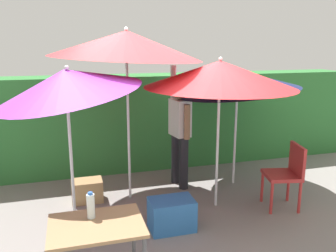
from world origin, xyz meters
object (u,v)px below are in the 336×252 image
Objects in this scene: umbrella_rainbow at (238,81)px; crate_cardboard at (87,191)px; folding_table at (97,233)px; umbrella_orange at (126,44)px; umbrella_yellow at (220,74)px; cooler_box at (172,214)px; chair_plastic at (287,172)px; umbrella_navy at (67,82)px; bottle_water at (91,206)px; person_vendor at (180,128)px.

umbrella_rainbow is 2.75m from crate_cardboard.
crate_cardboard is at bearing 89.68° from folding_table.
umbrella_orange reaches higher than umbrella_yellow.
umbrella_rainbow is at bearing 38.95° from cooler_box.
chair_plastic is 2.84m from folding_table.
umbrella_navy is 1.47m from bottle_water.
bottle_water reaches higher than crate_cardboard.
umbrella_navy reaches higher than folding_table.
person_vendor is at bearing 108.32° from umbrella_yellow.
cooler_box is (1.12, -0.27, -1.60)m from umbrella_navy.
umbrella_rainbow is 2.41× the size of folding_table.
umbrella_navy is 4.91× the size of crate_cardboard.
umbrella_orange is at bearing 72.57° from folding_table.
crate_cardboard is at bearing -179.40° from umbrella_rainbow.
umbrella_yellow reaches higher than bottle_water.
umbrella_rainbow reaches higher than chair_plastic.
umbrella_rainbow is at bearing 41.51° from folding_table.
cooler_box is 1.24× the size of crate_cardboard.
chair_plastic is at bearing -19.90° from crate_cardboard.
folding_table is (-1.46, -2.22, -0.31)m from person_vendor.
chair_plastic is at bearing -44.26° from person_vendor.
umbrella_orange is 1.18m from umbrella_navy.
person_vendor is at bearing 56.71° from folding_table.
umbrella_rainbow is at bearing -10.78° from person_vendor.
person_vendor is at bearing 169.22° from umbrella_rainbow.
umbrella_rainbow is 1.78m from umbrella_orange.
bottle_water is at bearing -82.93° from umbrella_navy.
umbrella_orange reaches higher than chair_plastic.
umbrella_rainbow is at bearing 18.65° from umbrella_navy.
bottle_water is (0.14, -1.09, -0.97)m from umbrella_navy.
umbrella_navy is at bearing 166.48° from cooler_box.
person_vendor is 7.83× the size of bottle_water.
folding_table is at bearing -107.43° from umbrella_orange.
umbrella_yellow is 1.09× the size of person_vendor.
bottle_water reaches higher than chair_plastic.
cooler_box reaches higher than crate_cardboard.
umbrella_yellow is at bearing -132.21° from umbrella_rainbow.
umbrella_orange is 3.05× the size of folding_table.
umbrella_yellow reaches higher than crate_cardboard.
umbrella_navy is 1.69m from folding_table.
umbrella_yellow is at bearing 30.29° from cooler_box.
umbrella_orange is (-1.70, -0.06, 0.54)m from umbrella_rainbow.
umbrella_yellow is at bearing 5.61° from umbrella_navy.
umbrella_yellow is 2.53m from folding_table.
crate_cardboard is at bearing 176.48° from umbrella_orange.
umbrella_yellow reaches higher than chair_plastic.
bottle_water is (-2.65, -0.96, 0.31)m from chair_plastic.
folding_table is at bearing -140.98° from umbrella_yellow.
bottle_water reaches higher than cooler_box.
chair_plastic is (0.89, -0.31, -1.31)m from umbrella_yellow.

